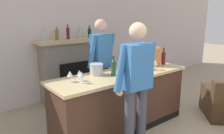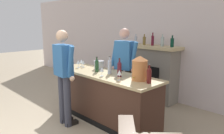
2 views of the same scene
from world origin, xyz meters
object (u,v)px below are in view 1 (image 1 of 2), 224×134
(ice_bucket_steel, at_px, (96,69))
(wine_glass_front_right, at_px, (70,74))
(wine_bottle_chardonnay_pale, at_px, (127,63))
(wine_glass_by_dispenser, at_px, (81,75))
(person_customer, at_px, (136,86))
(fireplace_stone, at_px, (70,69))
(wine_bottle_port_short, at_px, (140,61))
(wine_glass_front_left, at_px, (138,67))
(wine_glass_near_bucket, at_px, (155,63))
(person_bartender, at_px, (101,64))
(wine_bottle_rose_blush, at_px, (114,67))
(wine_glass_mid_counter, at_px, (79,73))
(copper_dispenser, at_px, (154,54))
(wine_bottle_burgundy_dark, at_px, (163,57))

(ice_bucket_steel, relative_size, wine_glass_front_right, 1.37)
(wine_bottle_chardonnay_pale, height_order, wine_glass_front_right, wine_bottle_chardonnay_pale)
(wine_bottle_chardonnay_pale, relative_size, wine_glass_by_dispenser, 2.07)
(ice_bucket_steel, xyz_separation_m, wine_glass_by_dispenser, (-0.40, -0.23, 0.03))
(ice_bucket_steel, bearing_deg, person_customer, -88.65)
(fireplace_stone, xyz_separation_m, wine_glass_by_dispenser, (-0.71, -1.71, 0.37))
(wine_bottle_port_short, distance_m, wine_glass_front_left, 0.31)
(wine_glass_front_left, height_order, wine_glass_near_bucket, wine_glass_near_bucket)
(wine_bottle_chardonnay_pale, bearing_deg, person_bartender, 103.53)
(wine_bottle_rose_blush, distance_m, wine_glass_front_left, 0.39)
(fireplace_stone, bearing_deg, wine_glass_near_bucket, -70.96)
(wine_bottle_rose_blush, relative_size, wine_glass_mid_counter, 1.92)
(copper_dispenser, xyz_separation_m, wine_glass_near_bucket, (-0.23, -0.24, -0.08))
(wine_glass_front_left, bearing_deg, ice_bucket_steel, 144.06)
(copper_dispenser, relative_size, wine_glass_by_dispenser, 2.53)
(wine_glass_by_dispenser, distance_m, wine_glass_front_left, 0.94)
(wine_glass_near_bucket, bearing_deg, wine_bottle_chardonnay_pale, 155.57)
(ice_bucket_steel, distance_m, wine_glass_front_right, 0.50)
(wine_bottle_chardonnay_pale, distance_m, wine_glass_by_dispenser, 0.90)
(wine_bottle_burgundy_dark, bearing_deg, wine_glass_front_left, -166.44)
(wine_bottle_port_short, bearing_deg, wine_glass_front_left, -141.72)
(wine_bottle_chardonnay_pale, bearing_deg, wine_bottle_port_short, -4.86)
(wine_glass_by_dispenser, xyz_separation_m, wine_glass_front_left, (0.93, -0.15, -0.00))
(wine_bottle_chardonnay_pale, bearing_deg, ice_bucket_steel, 161.83)
(wine_bottle_port_short, height_order, wine_bottle_rose_blush, wine_bottle_port_short)
(person_customer, xyz_separation_m, wine_bottle_burgundy_dark, (1.38, 0.68, 0.10))
(person_customer, relative_size, ice_bucket_steel, 8.33)
(person_bartender, xyz_separation_m, wine_glass_near_bucket, (0.58, -0.74, 0.08))
(copper_dispenser, relative_size, wine_bottle_burgundy_dark, 1.35)
(wine_glass_by_dispenser, xyz_separation_m, wine_glass_near_bucket, (1.34, -0.13, 0.01))
(fireplace_stone, xyz_separation_m, ice_bucket_steel, (-0.31, -1.47, 0.34))
(copper_dispenser, xyz_separation_m, wine_glass_front_right, (-1.67, 0.04, -0.10))
(person_bartender, bearing_deg, copper_dispenser, -31.75)
(person_customer, bearing_deg, ice_bucket_steel, 91.35)
(person_customer, distance_m, wine_glass_by_dispenser, 0.76)
(fireplace_stone, bearing_deg, ice_bucket_steel, -101.73)
(wine_glass_mid_counter, bearing_deg, wine_glass_by_dispenser, -106.79)
(wine_bottle_rose_blush, relative_size, wine_glass_near_bucket, 1.69)
(fireplace_stone, height_order, wine_bottle_rose_blush, fireplace_stone)
(person_bartender, height_order, wine_glass_mid_counter, person_bartender)
(wine_bottle_burgundy_dark, bearing_deg, person_customer, -153.57)
(wine_bottle_burgundy_dark, relative_size, wine_bottle_chardonnay_pale, 0.90)
(person_bartender, distance_m, wine_glass_by_dispenser, 0.98)
(wine_glass_mid_counter, bearing_deg, wine_bottle_rose_blush, -8.40)
(wine_bottle_rose_blush, bearing_deg, wine_glass_front_right, 169.75)
(wine_bottle_port_short, distance_m, wine_glass_front_right, 1.27)
(copper_dispenser, height_order, wine_glass_near_bucket, copper_dispenser)
(person_customer, xyz_separation_m, person_bartender, (0.34, 1.23, 0.01))
(person_customer, height_order, wine_bottle_chardonnay_pale, person_customer)
(person_customer, xyz_separation_m, ice_bucket_steel, (-0.02, 0.85, 0.05))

